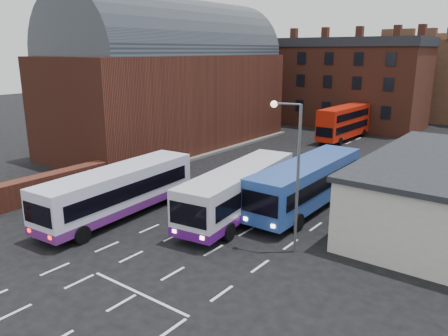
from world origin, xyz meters
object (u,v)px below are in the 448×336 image
Objects in this scene: bus_blue at (307,181)px; street_lamp at (293,164)px; pedestrian_beige at (34,227)px; bus_white_inbound at (239,188)px; bus_red_double at (344,122)px; bus_white_outbound at (118,189)px.

street_lamp is (2.33, -6.56, 2.93)m from bus_blue.
bus_white_inbound is at bearing -155.79° from pedestrian_beige.
bus_red_double is at bearing -123.79° from pedestrian_beige.
street_lamp is at bearing 145.85° from bus_white_inbound.
pedestrian_beige is at bearing -149.76° from street_lamp.
bus_blue is 1.50× the size of street_lamp.
bus_white_outbound is 7.81m from bus_white_inbound.
street_lamp reaches higher than pedestrian_beige.
bus_white_outbound is 1.17× the size of bus_red_double.
bus_blue is at bearing 109.52° from street_lamp.
bus_white_inbound is 6.56m from street_lamp.
street_lamp is (9.59, -30.82, 2.73)m from bus_red_double.
pedestrian_beige is (-3.04, -38.18, -1.47)m from bus_red_double.
bus_blue is (9.05, 8.70, 0.06)m from bus_white_outbound.
bus_red_double is 7.55× the size of pedestrian_beige.
pedestrian_beige is (-7.42, -10.01, -1.22)m from bus_white_inbound.
pedestrian_beige is (-12.62, -7.36, -4.20)m from street_lamp.
bus_blue reaches higher than pedestrian_beige.
bus_red_double reaches higher than bus_white_outbound.
bus_white_outbound is 0.99× the size of bus_white_inbound.
bus_blue is 25.32m from bus_red_double.
bus_red_double is at bearing -73.69° from bus_blue.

